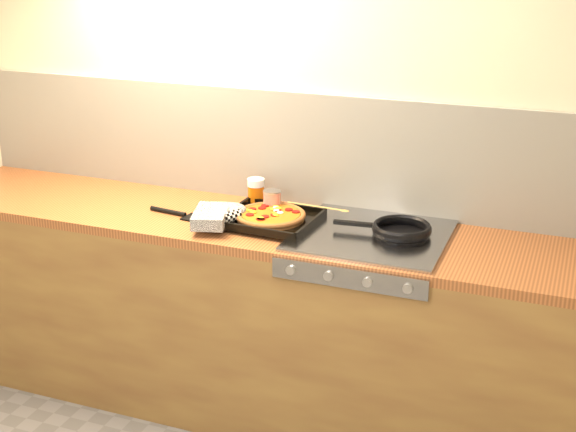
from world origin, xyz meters
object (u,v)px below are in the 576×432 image
at_px(frying_pan, 400,230).
at_px(tomato_can, 272,203).
at_px(juice_glass, 256,192).
at_px(pizza_on_tray, 255,216).

distance_m(frying_pan, tomato_can, 0.59).
xyz_separation_m(frying_pan, juice_glass, (-0.69, 0.15, 0.03)).
distance_m(pizza_on_tray, tomato_can, 0.15).
bearing_deg(tomato_can, frying_pan, -7.47).
height_order(pizza_on_tray, juice_glass, juice_glass).
bearing_deg(juice_glass, pizza_on_tray, -68.19).
height_order(pizza_on_tray, frying_pan, pizza_on_tray).
bearing_deg(tomato_can, juice_glass, 145.02).
distance_m(pizza_on_tray, juice_glass, 0.24).
height_order(frying_pan, juice_glass, juice_glass).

